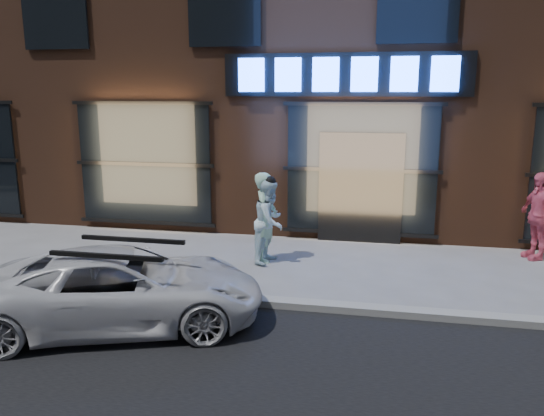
{
  "coord_description": "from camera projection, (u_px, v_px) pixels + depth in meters",
  "views": [
    {
      "loc": [
        0.3,
        -7.55,
        3.26
      ],
      "look_at": [
        -1.5,
        1.6,
        1.2
      ],
      "focal_mm": 35.0,
      "sensor_mm": 36.0,
      "label": 1
    }
  ],
  "objects": [
    {
      "name": "ground",
      "position": [
        349.0,
        312.0,
        8.0
      ],
      "size": [
        90.0,
        90.0,
        0.0
      ],
      "primitive_type": "plane",
      "color": "slate",
      "rests_on": "ground"
    },
    {
      "name": "storefront_building",
      "position": [
        370.0,
        21.0,
        14.54
      ],
      "size": [
        30.2,
        8.28,
        10.3
      ],
      "color": "#54301E",
      "rests_on": "ground"
    },
    {
      "name": "passerby",
      "position": [
        538.0,
        216.0,
        10.39
      ],
      "size": [
        0.72,
        1.1,
        1.74
      ],
      "primitive_type": "imported",
      "rotation": [
        0.0,
        0.0,
        -1.25
      ],
      "color": "#E85F7B",
      "rests_on": "ground"
    },
    {
      "name": "white_suv",
      "position": [
        122.0,
        288.0,
        7.46
      ],
      "size": [
        4.32,
        3.0,
        1.1
      ],
      "primitive_type": "imported",
      "rotation": [
        0.0,
        0.0,
        1.9
      ],
      "color": "silver",
      "rests_on": "ground"
    },
    {
      "name": "man_bowtie",
      "position": [
        266.0,
        217.0,
        10.26
      ],
      "size": [
        0.44,
        0.65,
        1.75
      ],
      "primitive_type": "imported",
      "rotation": [
        0.0,
        0.0,
        1.6
      ],
      "color": "#A8DDC2",
      "rests_on": "ground"
    },
    {
      "name": "man_cap",
      "position": [
        270.0,
        221.0,
        10.2
      ],
      "size": [
        0.78,
        0.91,
        1.62
      ],
      "primitive_type": "imported",
      "rotation": [
        0.0,
        0.0,
        1.34
      ],
      "color": "silver",
      "rests_on": "ground"
    },
    {
      "name": "curb",
      "position": [
        349.0,
        308.0,
        7.99
      ],
      "size": [
        60.0,
        0.25,
        0.12
      ],
      "primitive_type": "cube",
      "color": "gray",
      "rests_on": "ground"
    }
  ]
}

